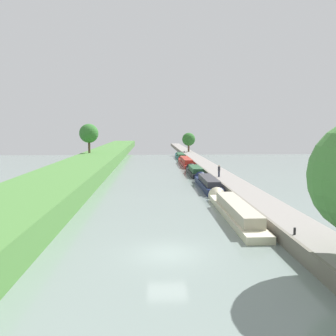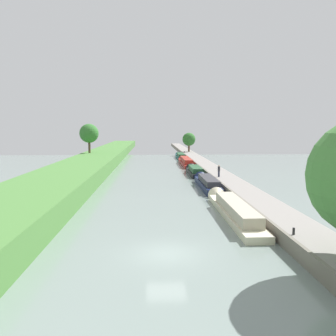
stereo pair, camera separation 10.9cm
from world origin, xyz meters
TOP-DOWN VIEW (x-y plane):
  - ground_plane at (0.00, 0.00)m, footprint 160.00×160.00m
  - right_towpath at (9.49, 0.00)m, footprint 3.27×260.00m
  - stone_quay at (7.73, 0.00)m, footprint 0.25×260.00m
  - narrowboat_cream at (6.33, 9.23)m, footprint 1.99×15.98m
  - narrowboat_navy at (6.37, 23.99)m, footprint 1.96×12.49m
  - narrowboat_black at (6.33, 37.11)m, footprint 2.01×11.05m
  - narrowboat_red at (6.31, 52.35)m, footprint 1.90×16.97m
  - narrowboat_teal at (6.51, 68.45)m, footprint 1.84×12.45m
  - tree_rightbank_midnear at (9.70, 77.65)m, footprint 3.68×3.68m
  - tree_leftbank_downstream at (-14.62, 57.23)m, footprint 4.19×4.19m
  - person_walking at (8.44, 26.71)m, footprint 0.34×0.34m
  - mooring_bollard_near at (8.16, 0.29)m, footprint 0.16×0.16m
  - mooring_bollard_far at (8.16, 73.84)m, footprint 0.16×0.16m

SIDE VIEW (x-z plane):
  - ground_plane at x=0.00m, z-range 0.00..0.00m
  - right_towpath at x=9.49m, z-range 0.00..1.01m
  - stone_quay at x=7.73m, z-range 0.00..1.06m
  - narrowboat_teal at x=6.51m, z-range -0.39..1.46m
  - narrowboat_black at x=6.33m, z-range -0.45..1.59m
  - narrowboat_cream at x=6.33m, z-range -0.47..1.64m
  - narrowboat_navy at x=6.37m, z-range -0.41..1.65m
  - narrowboat_red at x=6.31m, z-range -0.42..1.71m
  - mooring_bollard_near at x=8.16m, z-range 1.01..1.46m
  - mooring_bollard_far at x=8.16m, z-range 1.01..1.46m
  - person_walking at x=8.44m, z-range 1.05..2.71m
  - tree_rightbank_midnear at x=9.70m, z-range 1.82..7.17m
  - tree_leftbank_downstream at x=-14.62m, z-range 3.31..9.74m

